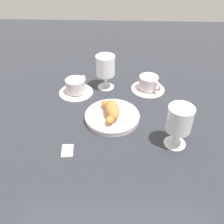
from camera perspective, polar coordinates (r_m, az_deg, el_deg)
ground_plane at (r=0.86m, az=1.75°, el=-2.75°), size 2.20×2.20×0.00m
pastry_plate at (r=0.87m, az=0.00°, el=-0.98°), size 0.19×0.19×0.02m
croissant_large at (r=0.85m, az=-0.21°, el=0.51°), size 0.13×0.08×0.04m
coffee_cup_near at (r=1.03m, az=8.29°, el=6.26°), size 0.14×0.14×0.06m
coffee_cup_far at (r=1.01m, az=-8.27°, el=5.62°), size 0.14×0.14×0.06m
juice_glass_left at (r=0.75m, az=15.08°, el=-1.91°), size 0.08×0.08×0.14m
juice_glass_right at (r=1.00m, az=-1.53°, el=10.29°), size 0.08×0.08×0.14m
sugar_packet at (r=0.78m, az=-10.17°, el=-8.56°), size 0.05×0.04×0.01m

